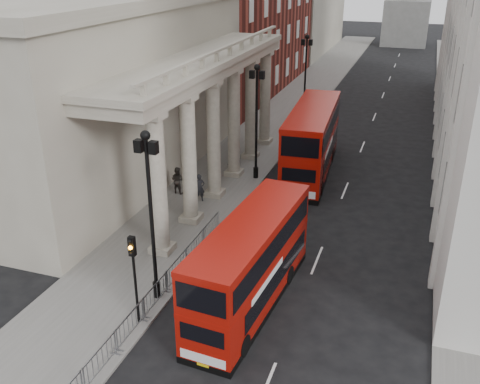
{
  "coord_description": "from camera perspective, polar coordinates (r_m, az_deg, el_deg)",
  "views": [
    {
      "loc": [
        10.12,
        -15.09,
        15.1
      ],
      "look_at": [
        1.59,
        9.94,
        3.45
      ],
      "focal_mm": 40.0,
      "sensor_mm": 36.0,
      "label": 1
    }
  ],
  "objects": [
    {
      "name": "bus_far",
      "position": [
        40.3,
        7.67,
        5.57
      ],
      "size": [
        3.59,
        11.9,
        5.07
      ],
      "rotation": [
        0.0,
        0.0,
        0.07
      ],
      "color": "#A51007",
      "rests_on": "ground"
    },
    {
      "name": "pedestrian_b",
      "position": [
        36.92,
        -6.7,
        1.27
      ],
      "size": [
        1.0,
        0.83,
        1.89
      ],
      "primitive_type": "imported",
      "rotation": [
        0.0,
        0.0,
        3.01
      ],
      "color": "black",
      "rests_on": "sidewalk_west"
    },
    {
      "name": "sidewalk_east",
      "position": [
        47.65,
        21.9,
        3.62
      ],
      "size": [
        3.0,
        140.0,
        0.12
      ],
      "primitive_type": "cube",
      "color": "slate",
      "rests_on": "ground"
    },
    {
      "name": "lamp_post_south",
      "position": [
        24.15,
        -9.52,
        -1.53
      ],
      "size": [
        1.05,
        0.44,
        8.32
      ],
      "color": "black",
      "rests_on": "sidewalk_west"
    },
    {
      "name": "sidewalk_west",
      "position": [
        49.31,
        2.47,
        6.0
      ],
      "size": [
        6.0,
        140.0,
        0.12
      ],
      "primitive_type": "cube",
      "color": "slate",
      "rests_on": "ground"
    },
    {
      "name": "ground",
      "position": [
        23.63,
        -12.01,
        -16.58
      ],
      "size": [
        260.0,
        260.0,
        0.0
      ],
      "primitive_type": "plane",
      "color": "black",
      "rests_on": "ground"
    },
    {
      "name": "traffic_light",
      "position": [
        23.41,
        -11.3,
        -7.55
      ],
      "size": [
        0.28,
        0.33,
        4.3
      ],
      "color": "black",
      "rests_on": "sidewalk_west"
    },
    {
      "name": "pedestrian_c",
      "position": [
        40.21,
        -0.64,
        3.38
      ],
      "size": [
        1.01,
        0.72,
        1.92
      ],
      "primitive_type": "imported",
      "rotation": [
        0.0,
        0.0,
        6.41
      ],
      "color": "black",
      "rests_on": "sidewalk_west"
    },
    {
      "name": "pedestrian_a",
      "position": [
        35.54,
        -4.32,
        0.43
      ],
      "size": [
        0.82,
        0.75,
        1.87
      ],
      "primitive_type": "imported",
      "rotation": [
        0.0,
        0.0,
        0.59
      ],
      "color": "black",
      "rests_on": "sidewalk_west"
    },
    {
      "name": "lamp_post_mid",
      "position": [
        38.08,
        1.77,
        8.25
      ],
      "size": [
        1.05,
        0.44,
        8.32
      ],
      "color": "black",
      "rests_on": "sidewalk_west"
    },
    {
      "name": "bus_near",
      "position": [
        24.75,
        1.17,
        -7.46
      ],
      "size": [
        3.19,
        10.19,
        4.33
      ],
      "rotation": [
        0.0,
        0.0,
        -0.08
      ],
      "color": "#9A0E07",
      "rests_on": "ground"
    },
    {
      "name": "portico_building",
      "position": [
        40.04,
        -12.97,
        10.05
      ],
      "size": [
        9.0,
        28.0,
        12.0
      ],
      "primitive_type": "cube",
      "color": "gray",
      "rests_on": "ground"
    },
    {
      "name": "lamp_post_north",
      "position": [
        53.19,
        7.0,
        12.57
      ],
      "size": [
        1.05,
        0.44,
        8.32
      ],
      "color": "black",
      "rests_on": "sidewalk_west"
    },
    {
      "name": "kerb",
      "position": [
        48.61,
        5.83,
        5.65
      ],
      "size": [
        0.2,
        140.0,
        0.14
      ],
      "primitive_type": "cube",
      "color": "slate",
      "rests_on": "ground"
    },
    {
      "name": "crowd_barriers",
      "position": [
        24.86,
        -10.26,
        -12.16
      ],
      "size": [
        0.5,
        18.75,
        1.1
      ],
      "color": "gray",
      "rests_on": "sidewalk_west"
    }
  ]
}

